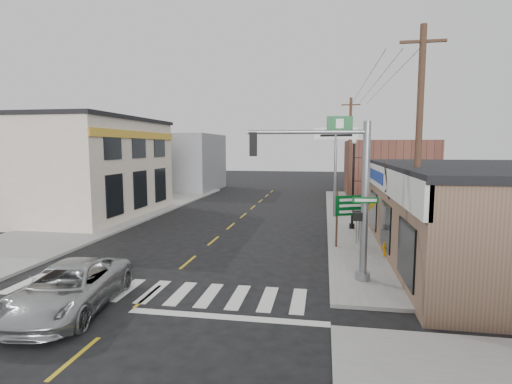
% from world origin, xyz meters
% --- Properties ---
extents(ground, '(140.00, 140.00, 0.00)m').
position_xyz_m(ground, '(0.00, 0.00, 0.00)').
color(ground, black).
rests_on(ground, ground).
extents(sidewalk_right, '(6.00, 38.00, 0.13)m').
position_xyz_m(sidewalk_right, '(9.00, 13.00, 0.07)').
color(sidewalk_right, gray).
rests_on(sidewalk_right, ground).
extents(sidewalk_left, '(6.00, 38.00, 0.13)m').
position_xyz_m(sidewalk_left, '(-9.00, 13.00, 0.07)').
color(sidewalk_left, gray).
rests_on(sidewalk_left, ground).
extents(center_line, '(0.12, 56.00, 0.01)m').
position_xyz_m(center_line, '(0.00, 8.00, 0.01)').
color(center_line, gold).
rests_on(center_line, ground).
extents(crosswalk, '(11.00, 2.20, 0.01)m').
position_xyz_m(crosswalk, '(0.00, 0.40, 0.01)').
color(crosswalk, silver).
rests_on(crosswalk, ground).
extents(left_building, '(12.00, 12.00, 6.80)m').
position_xyz_m(left_building, '(-13.00, 14.00, 3.40)').
color(left_building, beige).
rests_on(left_building, ground).
extents(bldg_distant_right, '(8.00, 10.00, 5.60)m').
position_xyz_m(bldg_distant_right, '(12.00, 30.00, 2.80)').
color(bldg_distant_right, brown).
rests_on(bldg_distant_right, ground).
extents(bldg_distant_left, '(9.00, 10.00, 6.40)m').
position_xyz_m(bldg_distant_left, '(-11.00, 32.00, 3.20)').
color(bldg_distant_left, gray).
rests_on(bldg_distant_left, ground).
extents(suv, '(3.00, 5.37, 1.42)m').
position_xyz_m(suv, '(-1.84, -1.53, 0.71)').
color(suv, '#A2A4A6').
rests_on(suv, ground).
extents(traffic_signal_pole, '(4.67, 0.37, 5.91)m').
position_xyz_m(traffic_signal_pole, '(6.50, 2.51, 3.66)').
color(traffic_signal_pole, gray).
rests_on(traffic_signal_pole, sidewalk_right).
extents(guide_sign, '(1.56, 0.13, 2.73)m').
position_xyz_m(guide_sign, '(7.02, 7.32, 1.90)').
color(guide_sign, '#4D3324').
rests_on(guide_sign, sidewalk_right).
extents(fire_hydrant, '(0.21, 0.21, 0.66)m').
position_xyz_m(fire_hydrant, '(8.50, 5.97, 0.49)').
color(fire_hydrant, orange).
rests_on(fire_hydrant, sidewalk_right).
extents(ped_crossing_sign, '(1.03, 0.07, 2.65)m').
position_xyz_m(ped_crossing_sign, '(7.73, 7.52, 1.95)').
color(ped_crossing_sign, gray).
rests_on(ped_crossing_sign, sidewalk_right).
extents(lamp_post, '(0.69, 0.54, 5.28)m').
position_xyz_m(lamp_post, '(7.50, 11.92, 3.20)').
color(lamp_post, black).
rests_on(lamp_post, sidewalk_right).
extents(dance_center_sign, '(3.03, 0.19, 6.44)m').
position_xyz_m(dance_center_sign, '(6.50, 15.99, 5.01)').
color(dance_center_sign, gray).
rests_on(dance_center_sign, sidewalk_right).
extents(bare_tree, '(2.42, 2.42, 4.84)m').
position_xyz_m(bare_tree, '(9.03, 5.61, 3.93)').
color(bare_tree, black).
rests_on(bare_tree, sidewalk_right).
extents(shrub_front, '(1.45, 1.45, 1.09)m').
position_xyz_m(shrub_front, '(9.72, 5.07, 0.67)').
color(shrub_front, '#213E17').
rests_on(shrub_front, sidewalk_right).
extents(shrub_back, '(1.08, 1.08, 0.81)m').
position_xyz_m(shrub_back, '(9.82, 7.42, 0.53)').
color(shrub_back, black).
rests_on(shrub_back, sidewalk_right).
extents(utility_pole_near, '(1.60, 0.24, 9.19)m').
position_xyz_m(utility_pole_near, '(9.14, 3.47, 4.84)').
color(utility_pole_near, '#4D3226').
rests_on(utility_pole_near, sidewalk_right).
extents(utility_pole_far, '(1.54, 0.23, 8.85)m').
position_xyz_m(utility_pole_far, '(7.80, 22.00, 4.67)').
color(utility_pole_far, '#463924').
rests_on(utility_pole_far, sidewalk_right).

